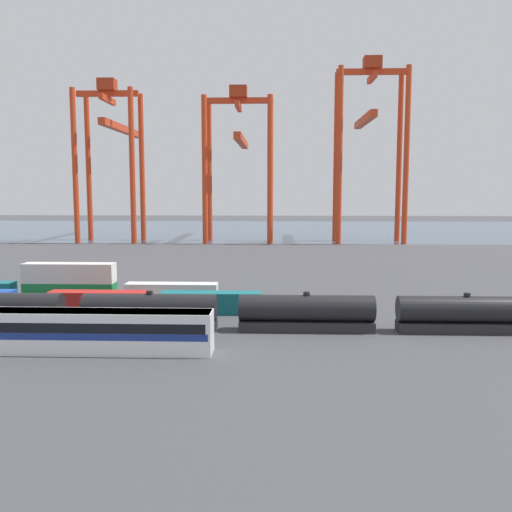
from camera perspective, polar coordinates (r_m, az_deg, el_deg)
ground_plane at (r=110.99m, az=-6.28°, el=-0.99°), size 420.00×420.00×0.00m
harbour_water at (r=209.40m, az=-2.29°, el=2.70°), size 400.00×110.00×0.01m
freight_tank_row at (r=60.04m, az=5.13°, el=-5.74°), size 81.13×2.74×4.20m
shipping_container_2 at (r=71.31m, az=-15.61°, el=-4.50°), size 12.10×2.44×2.60m
shipping_container_3 at (r=68.41m, az=-4.59°, el=-4.74°), size 12.10×2.44×2.60m
shipping_container_7 at (r=79.04m, az=-18.34°, el=-3.50°), size 12.10×2.44×2.60m
shipping_container_8 at (r=78.63m, az=-18.41°, el=-1.64°), size 12.10×2.44×2.60m
shipping_container_9 at (r=75.36m, az=-8.53°, el=-3.72°), size 12.10×2.44×2.60m
gantry_crane_west at (r=170.67m, az=-14.33°, el=10.97°), size 17.48×41.93×45.49m
gantry_crane_central at (r=163.77m, az=-1.70°, el=10.73°), size 19.44×39.18×43.36m
gantry_crane_east at (r=164.54m, az=11.43°, el=11.99°), size 19.55×32.57×50.86m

